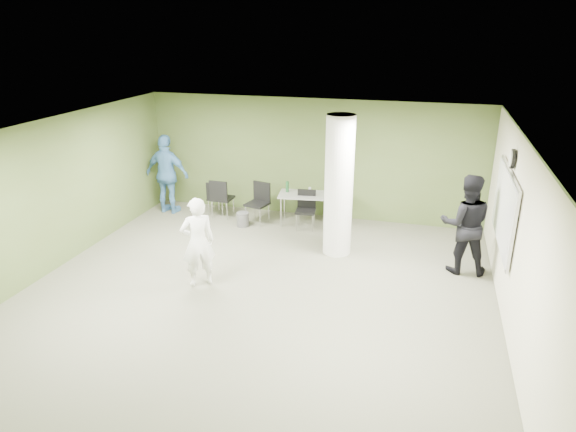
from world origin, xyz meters
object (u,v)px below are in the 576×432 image
(man_black, at_px, (466,224))
(folding_table, at_px, (312,196))
(chair_back_left, at_px, (216,196))
(woman_white, at_px, (198,242))
(man_blue, at_px, (167,174))

(man_black, bearing_deg, folding_table, -30.93)
(folding_table, distance_m, chair_back_left, 2.37)
(woman_white, bearing_deg, chair_back_left, -107.54)
(man_black, xyz_separation_m, man_blue, (-6.80, 1.44, 0.02))
(woman_white, bearing_deg, man_blue, -90.60)
(man_black, bearing_deg, woman_white, 17.30)
(folding_table, distance_m, woman_white, 3.64)
(woman_white, relative_size, man_blue, 0.85)
(man_blue, bearing_deg, chair_back_left, -168.20)
(man_black, bearing_deg, man_blue, -16.67)
(chair_back_left, bearing_deg, woman_white, 101.28)
(man_blue, bearing_deg, folding_table, -172.83)
(woman_white, xyz_separation_m, man_blue, (-2.31, 3.25, 0.15))
(man_black, height_order, man_blue, man_blue)
(woman_white, relative_size, man_black, 0.87)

